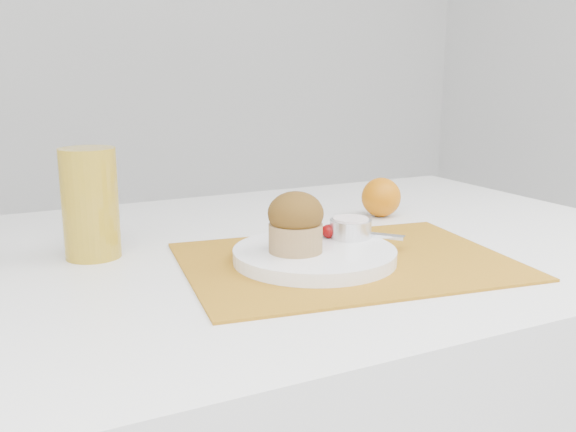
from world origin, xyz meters
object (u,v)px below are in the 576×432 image
orange (381,197)px  muffin (296,223)px  juice_glass (90,203)px  plate (315,255)px

orange → muffin: bearing=-144.1°
orange → juice_glass: 0.51m
orange → muffin: 0.34m
orange → juice_glass: juice_glass is taller
orange → muffin: size_ratio=0.86×
plate → orange: size_ratio=3.17×
plate → juice_glass: juice_glass is taller
plate → juice_glass: 0.32m
plate → orange: orange is taller
orange → muffin: muffin is taller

